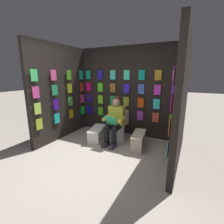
{
  "coord_description": "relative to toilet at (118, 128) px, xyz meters",
  "views": [
    {
      "loc": [
        -1.7,
        2.23,
        1.74
      ],
      "look_at": [
        0.01,
        -1.11,
        0.85
      ],
      "focal_mm": 25.83,
      "sensor_mm": 36.0,
      "label": 1
    }
  ],
  "objects": [
    {
      "name": "display_wall_back",
      "position": [
        -0.02,
        -0.56,
        0.92
      ],
      "size": [
        3.03,
        0.14,
        2.49
      ],
      "color": "black",
      "rests_on": "ground"
    },
    {
      "name": "ground_plane",
      "position": [
        -0.02,
        1.52,
        -0.33
      ],
      "size": [
        30.0,
        30.0,
        0.0
      ],
      "primitive_type": "plane",
      "color": "#B2A899"
    },
    {
      "name": "comic_longbox_far",
      "position": [
        0.51,
        0.27,
        -0.16
      ],
      "size": [
        0.49,
        0.82,
        0.33
      ],
      "rotation": [
        0.0,
        0.0,
        0.25
      ],
      "color": "white",
      "rests_on": "ground"
    },
    {
      "name": "person_reading",
      "position": [
        -0.0,
        0.23,
        0.27
      ],
      "size": [
        0.53,
        0.68,
        1.19
      ],
      "rotation": [
        0.0,
        0.0,
        0.01
      ],
      "color": "gold",
      "rests_on": "ground"
    },
    {
      "name": "display_wall_right",
      "position": [
        1.5,
        0.5,
        0.92
      ],
      "size": [
        0.14,
        2.02,
        2.49
      ],
      "color": "black",
      "rests_on": "ground"
    },
    {
      "name": "toilet",
      "position": [
        0.0,
        0.0,
        0.0
      ],
      "size": [
        0.41,
        0.55,
        0.77
      ],
      "rotation": [
        0.0,
        0.0,
        0.01
      ],
      "color": "white",
      "rests_on": "ground"
    },
    {
      "name": "display_wall_left",
      "position": [
        -1.53,
        0.5,
        0.92
      ],
      "size": [
        0.14,
        2.02,
        2.49
      ],
      "color": "black",
      "rests_on": "ground"
    },
    {
      "name": "comic_longbox_near",
      "position": [
        -0.65,
        0.24,
        -0.14
      ],
      "size": [
        0.36,
        0.74,
        0.37
      ],
      "rotation": [
        0.0,
        0.0,
        0.14
      ],
      "color": "beige",
      "rests_on": "ground"
    }
  ]
}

